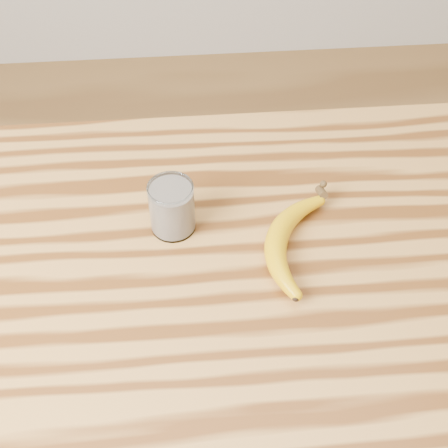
{
  "coord_description": "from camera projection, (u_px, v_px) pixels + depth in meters",
  "views": [
    {
      "loc": [
        -0.12,
        -0.61,
        1.7
      ],
      "look_at": [
        -0.07,
        0.07,
        0.93
      ],
      "focal_mm": 50.0,
      "sensor_mm": 36.0,
      "label": 1
    }
  ],
  "objects": [
    {
      "name": "table",
      "position": [
        265.0,
        313.0,
        1.1
      ],
      "size": [
        1.2,
        0.8,
        0.9
      ],
      "color": "#B9803C",
      "rests_on": "ground"
    },
    {
      "name": "room",
      "position": [
        291.0,
        12.0,
        0.67
      ],
      "size": [
        4.04,
        4.04,
        2.7
      ],
      "color": "olive",
      "rests_on": "ground"
    },
    {
      "name": "banana",
      "position": [
        276.0,
        238.0,
        1.02
      ],
      "size": [
        0.21,
        0.33,
        0.04
      ],
      "primitive_type": null,
      "rotation": [
        0.0,
        0.0,
        -0.35
      ],
      "color": "#DAA106",
      "rests_on": "table"
    },
    {
      "name": "smoothie_glass",
      "position": [
        172.0,
        208.0,
        1.03
      ],
      "size": [
        0.08,
        0.08,
        0.1
      ],
      "color": "white",
      "rests_on": "table"
    }
  ]
}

